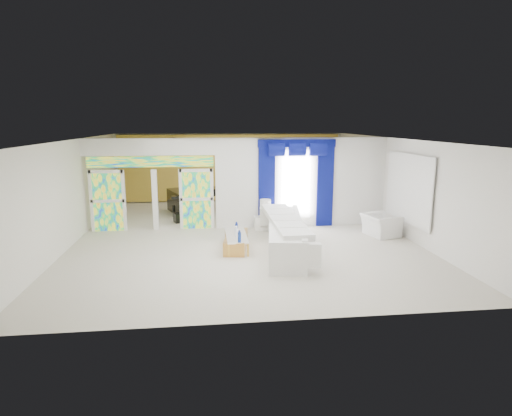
{
  "coord_description": "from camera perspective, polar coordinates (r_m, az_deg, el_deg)",
  "views": [
    {
      "loc": [
        -1.09,
        -12.99,
        3.53
      ],
      "look_at": [
        0.3,
        -1.2,
        1.1
      ],
      "focal_mm": 29.85,
      "sensor_mm": 36.0,
      "label": 1
    }
  ],
  "objects": [
    {
      "name": "table_lamp",
      "position": [
        13.97,
        1.26,
        -0.02
      ],
      "size": [
        0.36,
        0.36,
        0.58
      ],
      "primitive_type": "cylinder",
      "color": "silver",
      "rests_on": "console_table"
    },
    {
      "name": "floor",
      "position": [
        13.51,
        -1.86,
        -3.59
      ],
      "size": [
        12.0,
        12.0,
        0.0
      ],
      "primitive_type": "plane",
      "color": "#B7AF9E",
      "rests_on": "ground"
    },
    {
      "name": "stained_panel_left",
      "position": [
        14.57,
        -19.24,
        0.91
      ],
      "size": [
        0.95,
        0.04,
        2.0
      ],
      "primitive_type": "cube",
      "color": "#994C3F",
      "rests_on": "ground"
    },
    {
      "name": "decanters",
      "position": [
        12.05,
        -2.5,
        -3.16
      ],
      "size": [
        0.13,
        1.13,
        0.21
      ],
      "color": "navy",
      "rests_on": "coffee_table"
    },
    {
      "name": "coffee_table",
      "position": [
        12.07,
        -2.68,
        -4.51
      ],
      "size": [
        0.82,
        1.78,
        0.38
      ],
      "primitive_type": "cube",
      "rotation": [
        0.0,
        0.0,
        -0.15
      ],
      "color": "#B98339",
      "rests_on": "ground"
    },
    {
      "name": "piano_bench",
      "position": [
        15.45,
        -9.12,
        -1.17
      ],
      "size": [
        1.05,
        0.69,
        0.33
      ],
      "primitive_type": "cube",
      "rotation": [
        0.0,
        0.0,
        0.35
      ],
      "color": "black",
      "rests_on": "ground"
    },
    {
      "name": "gold_curtains",
      "position": [
        19.03,
        -3.42,
        5.42
      ],
      "size": [
        9.7,
        0.12,
        2.9
      ],
      "primitive_type": "cube",
      "color": "gold",
      "rests_on": "ground"
    },
    {
      "name": "grand_piano",
      "position": [
        16.96,
        -8.94,
        0.91
      ],
      "size": [
        1.83,
        2.07,
        0.87
      ],
      "primitive_type": "cube",
      "rotation": [
        0.0,
        0.0,
        0.35
      ],
      "color": "black",
      "rests_on": "ground"
    },
    {
      "name": "white_sofa",
      "position": [
        11.89,
        3.93,
        -3.7
      ],
      "size": [
        1.53,
        4.33,
        0.81
      ],
      "primitive_type": "cube",
      "rotation": [
        0.0,
        0.0,
        -0.15
      ],
      "color": "silver",
      "rests_on": "ground"
    },
    {
      "name": "stained_panel_right",
      "position": [
        14.22,
        -7.97,
        1.21
      ],
      "size": [
        0.95,
        0.04,
        2.0
      ],
      "primitive_type": "cube",
      "color": "#994C3F",
      "rests_on": "ground"
    },
    {
      "name": "chandelier",
      "position": [
        16.46,
        -11.05,
        8.29
      ],
      "size": [
        0.6,
        0.6,
        0.6
      ],
      "primitive_type": "sphere",
      "color": "gold",
      "rests_on": "ceiling"
    },
    {
      "name": "wall_mirror",
      "position": [
        13.57,
        19.77,
        2.49
      ],
      "size": [
        0.04,
        2.7,
        1.9
      ],
      "primitive_type": "cube",
      "color": "white",
      "rests_on": "ground"
    },
    {
      "name": "blue_drape_right",
      "position": [
        14.58,
        9.25,
        3.01
      ],
      "size": [
        0.55,
        0.1,
        2.8
      ],
      "primitive_type": "cube",
      "color": "#070349",
      "rests_on": "ground"
    },
    {
      "name": "tv_console",
      "position": [
        17.08,
        -18.89,
        0.43
      ],
      "size": [
        0.66,
        0.61,
        0.83
      ],
      "primitive_type": "cube",
      "rotation": [
        0.0,
        0.0,
        -0.18
      ],
      "color": "tan",
      "rests_on": "ground"
    },
    {
      "name": "console_table",
      "position": [
        14.13,
        2.45,
        -2.01
      ],
      "size": [
        1.31,
        0.44,
        0.44
      ],
      "primitive_type": "cube",
      "rotation": [
        0.0,
        0.0,
        -0.02
      ],
      "color": "white",
      "rests_on": "ground"
    },
    {
      "name": "stained_transom",
      "position": [
        14.16,
        -13.92,
        6.04
      ],
      "size": [
        4.0,
        0.05,
        0.35
      ],
      "primitive_type": "cube",
      "color": "#994C3F",
      "rests_on": "dividing_header"
    },
    {
      "name": "armchair",
      "position": [
        13.86,
        16.35,
        -2.22
      ],
      "size": [
        1.13,
        1.23,
        0.68
      ],
      "primitive_type": "imported",
      "rotation": [
        0.0,
        0.0,
        1.81
      ],
      "color": "silver",
      "rests_on": "ground"
    },
    {
      "name": "window_pane",
      "position": [
        14.36,
        5.37,
        3.19
      ],
      "size": [
        1.0,
        0.02,
        2.3
      ],
      "primitive_type": "cube",
      "color": "white",
      "rests_on": "dividing_wall"
    },
    {
      "name": "blue_pelmet",
      "position": [
        14.2,
        5.5,
        8.65
      ],
      "size": [
        2.6,
        0.12,
        0.25
      ],
      "primitive_type": "cube",
      "color": "#070349",
      "rests_on": "dividing_wall"
    },
    {
      "name": "dividing_header",
      "position": [
        14.12,
        -14.01,
        7.96
      ],
      "size": [
        4.3,
        0.18,
        0.55
      ],
      "primitive_type": "cube",
      "color": "white",
      "rests_on": "dividing_wall"
    },
    {
      "name": "blue_drape_left",
      "position": [
        14.16,
        1.43,
        2.91
      ],
      "size": [
        0.55,
        0.1,
        2.8
      ],
      "primitive_type": "cube",
      "color": "#070349",
      "rests_on": "ground"
    },
    {
      "name": "dividing_wall",
      "position": [
        14.5,
        6.26,
        3.45
      ],
      "size": [
        5.7,
        0.18,
        3.0
      ],
      "primitive_type": "cube",
      "color": "white",
      "rests_on": "ground"
    }
  ]
}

